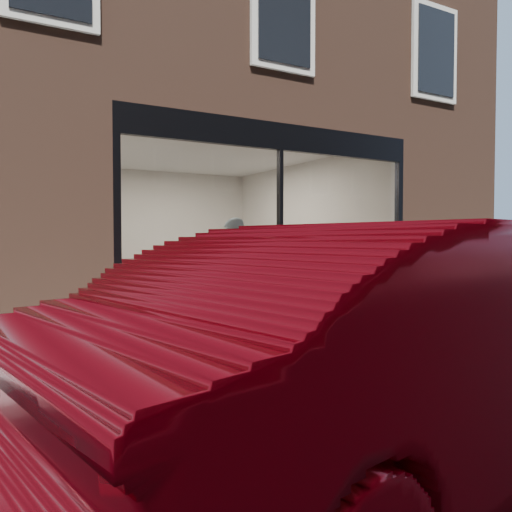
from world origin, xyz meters
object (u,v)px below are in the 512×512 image
banquette (266,317)px  cafe_table_left (188,285)px  cafe_chair_right (305,300)px  cafe_table_right (287,277)px  parked_car (406,349)px  person (233,275)px  cafe_chair_left (130,308)px

banquette → cafe_table_left: 1.35m
banquette → cafe_chair_right: (1.75, 1.45, 0.01)m
banquette → cafe_table_left: bearing=152.5°
banquette → cafe_table_right: bearing=46.3°
cafe_chair_right → cafe_table_right: bearing=-5.1°
cafe_chair_right → parked_car: parked_car is taller
person → cafe_chair_right: 2.66m
cafe_table_left → cafe_chair_left: cafe_table_left is taller
cafe_chair_left → banquette: bearing=114.2°
cafe_table_left → banquette: bearing=-27.5°
cafe_table_right → parked_car: bearing=-116.2°
banquette → parked_car: parked_car is taller
cafe_chair_left → parked_car: 6.54m
cafe_chair_right → parked_car: (-3.40, -5.99, 0.54)m
cafe_chair_right → parked_car: 6.91m
person → cafe_table_left: bearing=-37.6°
person → cafe_table_right: (1.71, 1.06, -0.16)m
person → parked_car: size_ratio=0.38×
banquette → parked_car: size_ratio=0.85×
cafe_chair_left → cafe_chair_right: same height
person → cafe_chair_left: bearing=-63.2°
cafe_table_right → cafe_chair_right: size_ratio=1.49×
cafe_table_right → cafe_table_left: bearing=-163.4°
cafe_chair_left → person: bearing=107.2°
banquette → cafe_table_right: cafe_table_right is taller
person → cafe_chair_left: (-1.14, 1.78, -0.66)m
cafe_table_right → person: bearing=-148.1°
person → cafe_table_right: bearing=-153.9°
cafe_chair_left → cafe_table_right: bearing=150.4°
banquette → cafe_table_left: size_ratio=6.41×
cafe_chair_right → parked_car: bearing=35.9°
banquette → cafe_table_left: (-1.10, 0.57, 0.52)m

